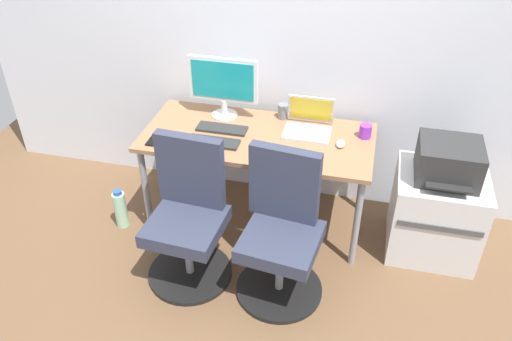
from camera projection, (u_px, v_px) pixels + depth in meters
ground_plane at (258, 218)px, 3.86m from camera, size 5.28×5.28×0.00m
back_wall at (273, 27)px, 3.46m from camera, size 4.40×0.04×2.60m
desk at (258, 144)px, 3.49m from camera, size 1.53×0.70×0.71m
office_chair_left at (188, 218)px, 3.21m from camera, size 0.54×0.54×0.94m
office_chair_right at (282, 233)px, 3.09m from camera, size 0.54×0.54×0.94m
side_cabinet at (435, 213)px, 3.45m from camera, size 0.57×0.53×0.59m
printer at (449, 161)px, 3.21m from camera, size 0.38×0.40×0.24m
water_bottle_on_floor at (121, 209)px, 3.72m from camera, size 0.09×0.09×0.31m
desktop_monitor at (223, 83)px, 3.54m from camera, size 0.48×0.18×0.43m
open_laptop at (309, 123)px, 3.48m from camera, size 0.31×0.28×0.22m
keyboard_by_monitor at (213, 142)px, 3.37m from camera, size 0.34×0.12×0.02m
keyboard_by_laptop at (222, 129)px, 3.51m from camera, size 0.34×0.12×0.02m
mouse_by_monitor at (312, 161)px, 3.17m from camera, size 0.06×0.10×0.03m
mouse_by_laptop at (341, 144)px, 3.34m from camera, size 0.06×0.10×0.03m
coffee_mug at (365, 131)px, 3.41m from camera, size 0.08×0.08×0.09m
pen_cup at (283, 111)px, 3.62m from camera, size 0.07×0.07×0.10m
phone_near_laptop at (154, 140)px, 3.40m from camera, size 0.07×0.14×0.01m
phone_near_monitor at (176, 138)px, 3.42m from camera, size 0.07×0.14×0.01m
notebook at (270, 156)px, 3.23m from camera, size 0.21×0.15×0.03m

